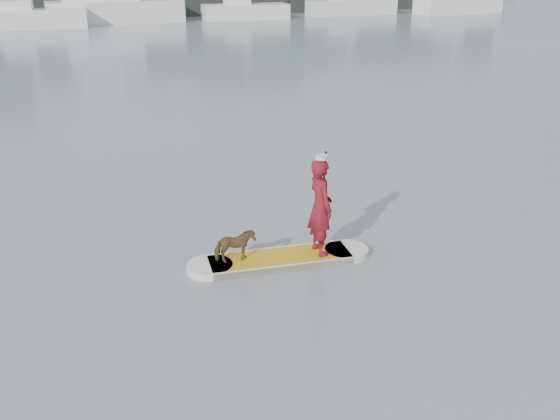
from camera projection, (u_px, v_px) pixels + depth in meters
name	position (u px, v px, depth m)	size (l,w,h in m)	color
ground	(328.00, 339.00, 8.81)	(140.00, 140.00, 0.00)	slate
paddleboard	(280.00, 259.00, 11.01)	(3.28, 1.13, 0.12)	gold
paddler	(320.00, 207.00, 10.83)	(0.63, 0.41, 1.73)	maroon
white_cap	(322.00, 157.00, 10.49)	(0.22, 0.22, 0.07)	silver
dog	(235.00, 246.00, 10.69)	(0.31, 0.69, 0.58)	brown
paddle	(322.00, 211.00, 11.16)	(0.10, 0.30, 2.00)	black
sailboat_d	(28.00, 17.00, 46.16)	(8.38, 3.33, 12.05)	white
sailboat_e	(245.00, 10.00, 52.71)	(7.39, 2.94, 10.47)	white
sailboat_f	(351.00, 5.00, 57.11)	(8.36, 2.62, 12.45)	white
motor_yacht_a	(108.00, 0.00, 49.54)	(10.66, 3.44, 6.37)	white
sailboat_g	(457.00, 4.00, 58.14)	(8.31, 3.05, 13.58)	white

